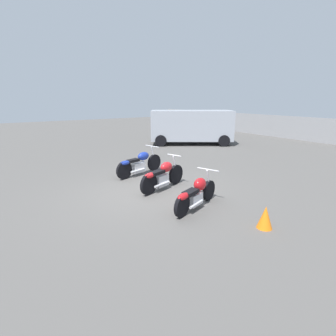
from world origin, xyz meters
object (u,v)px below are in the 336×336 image
Objects in this scene: parked_van at (192,126)px; motorcycle_slot_1 at (163,176)px; motorcycle_slot_2 at (196,194)px; traffic_cone_near at (265,217)px; motorcycle_slot_0 at (139,163)px.

motorcycle_slot_1 is at bearing -10.55° from parked_van.
motorcycle_slot_2 is 10.30m from parked_van.
motorcycle_slot_1 is at bearing -171.85° from traffic_cone_near.
motorcycle_slot_2 is 0.36× the size of parked_van.
motorcycle_slot_0 is 3.66m from motorcycle_slot_2.
motorcycle_slot_1 reaches higher than motorcycle_slot_2.
parked_van is at bearing 149.74° from traffic_cone_near.
motorcycle_slot_0 is 1.11× the size of motorcycle_slot_1.
motorcycle_slot_0 reaches higher than motorcycle_slot_2.
motorcycle_slot_1 is at bearing 157.18° from motorcycle_slot_2.
motorcycle_slot_1 reaches higher than motorcycle_slot_0.
parked_van is (-8.10, 6.32, 0.77)m from motorcycle_slot_2.
motorcycle_slot_1 is 3.54m from traffic_cone_near.
motorcycle_slot_2 reaches higher than traffic_cone_near.
motorcycle_slot_0 is at bearing 156.16° from motorcycle_slot_2.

